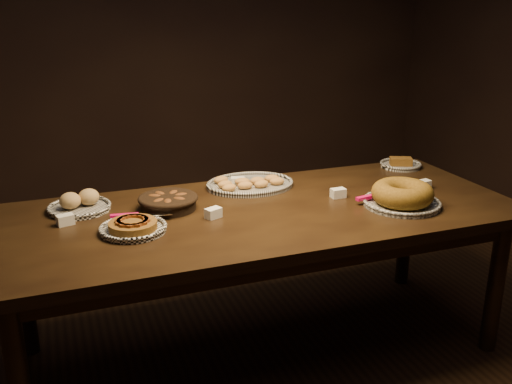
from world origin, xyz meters
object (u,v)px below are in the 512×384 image
object	(u,v)px
apple_tart_plate	(133,227)
bundt_cake_plate	(402,196)
buffet_table	(261,224)
madeleine_platter	(250,184)

from	to	relation	value
apple_tart_plate	bundt_cake_plate	distance (m)	1.24
buffet_table	bundt_cake_plate	distance (m)	0.67
buffet_table	apple_tart_plate	distance (m)	0.60
apple_tart_plate	bundt_cake_plate	xyz separation A→B (m)	(1.23, -0.12, 0.03)
apple_tart_plate	madeleine_platter	xyz separation A→B (m)	(0.66, 0.39, -0.00)
madeleine_platter	apple_tart_plate	bearing A→B (deg)	-141.07
apple_tart_plate	buffet_table	bearing A→B (deg)	-6.16
apple_tart_plate	madeleine_platter	world-z (taller)	apple_tart_plate
buffet_table	madeleine_platter	bearing A→B (deg)	79.31
buffet_table	madeleine_platter	xyz separation A→B (m)	(0.06, 0.33, 0.09)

